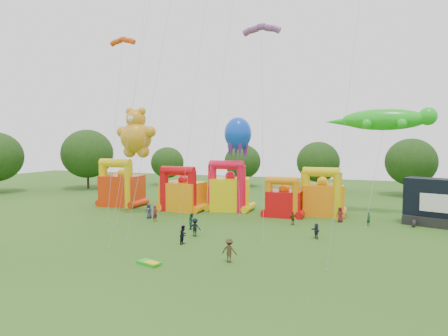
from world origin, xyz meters
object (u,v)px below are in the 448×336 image
(gecko_kite, at_px, (378,155))
(spectator_4, at_px, (293,219))
(bouncy_castle_2, at_px, (230,191))
(stage_trailer, at_px, (447,204))
(teddy_bear_kite, at_px, (135,141))
(spectator_0, at_px, (149,211))
(bouncy_castle_0, at_px, (121,188))
(octopus_kite, at_px, (238,151))

(gecko_kite, xyz_separation_m, spectator_4, (-9.25, -7.63, -7.22))
(bouncy_castle_2, relative_size, stage_trailer, 0.77)
(spectator_4, bearing_deg, teddy_bear_kite, -33.96)
(gecko_kite, xyz_separation_m, spectator_0, (-27.13, -9.82, -7.05))
(spectator_0, bearing_deg, bouncy_castle_0, 148.42)
(stage_trailer, height_order, octopus_kite, octopus_kite)
(bouncy_castle_0, distance_m, octopus_kite, 19.18)
(bouncy_castle_2, height_order, spectator_0, bouncy_castle_2)
(spectator_0, xyz_separation_m, spectator_4, (17.87, 2.18, -0.18))
(bouncy_castle_2, bearing_deg, gecko_kite, 2.55)
(gecko_kite, relative_size, octopus_kite, 1.08)
(bouncy_castle_0, xyz_separation_m, gecko_kite, (36.12, 2.62, 5.27))
(teddy_bear_kite, bearing_deg, octopus_kite, 24.58)
(gecko_kite, distance_m, octopus_kite, 17.91)
(spectator_0, distance_m, spectator_4, 18.01)
(bouncy_castle_2, relative_size, spectator_0, 3.81)
(octopus_kite, bearing_deg, teddy_bear_kite, -155.42)
(spectator_0, relative_size, spectator_4, 1.23)
(bouncy_castle_2, bearing_deg, bouncy_castle_0, -174.02)
(spectator_4, bearing_deg, spectator_0, -27.09)
(bouncy_castle_0, distance_m, spectator_0, 11.65)
(bouncy_castle_0, relative_size, teddy_bear_kite, 0.50)
(teddy_bear_kite, xyz_separation_m, spectator_0, (3.21, -2.15, -8.78))
(bouncy_castle_2, height_order, spectator_4, bouncy_castle_2)
(teddy_bear_kite, height_order, spectator_4, teddy_bear_kite)
(teddy_bear_kite, xyz_separation_m, gecko_kite, (30.34, 7.67, -1.73))
(bouncy_castle_2, xyz_separation_m, spectator_4, (10.15, -6.77, -1.94))
(bouncy_castle_0, distance_m, stage_trailer, 43.49)
(stage_trailer, xyz_separation_m, spectator_4, (-16.63, -4.97, -1.90))
(stage_trailer, height_order, spectator_0, stage_trailer)
(stage_trailer, bearing_deg, bouncy_castle_0, 179.94)
(bouncy_castle_0, xyz_separation_m, spectator_4, (26.86, -5.02, -1.95))
(stage_trailer, bearing_deg, teddy_bear_kite, -172.44)
(stage_trailer, xyz_separation_m, octopus_kite, (-25.18, 0.73, 5.73))
(teddy_bear_kite, relative_size, spectator_4, 9.40)
(octopus_kite, distance_m, spectator_0, 14.30)
(bouncy_castle_2, xyz_separation_m, octopus_kite, (1.60, -1.07, 5.69))
(spectator_0, height_order, spectator_4, spectator_0)
(teddy_bear_kite, relative_size, gecko_kite, 1.01)
(stage_trailer, bearing_deg, gecko_kite, 160.17)
(spectator_4, bearing_deg, stage_trailer, 162.59)
(bouncy_castle_2, distance_m, spectator_0, 11.95)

